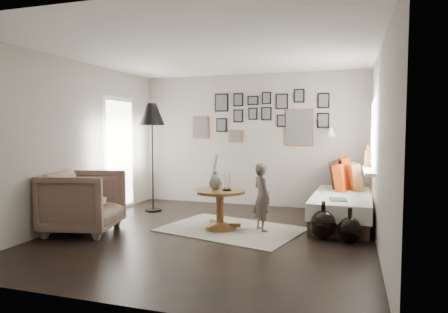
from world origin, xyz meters
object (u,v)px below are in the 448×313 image
(vase, at_px, (215,179))
(magazine_basket, at_px, (78,220))
(armchair, at_px, (83,202))
(floor_lamp, at_px, (152,118))
(child, at_px, (262,197))
(daybed, at_px, (342,203))
(pedestal_table, at_px, (220,211))
(demijohn_large, at_px, (323,224))
(demijohn_small, at_px, (350,230))

(vase, bearing_deg, magazine_basket, -155.14)
(armchair, relative_size, floor_lamp, 0.50)
(magazine_basket, xyz_separation_m, child, (2.55, 0.92, 0.31))
(daybed, relative_size, magazine_basket, 5.46)
(daybed, xyz_separation_m, armchair, (-3.61, -1.85, 0.14))
(armchair, distance_m, child, 2.63)
(vase, distance_m, daybed, 2.16)
(daybed, bearing_deg, pedestal_table, -146.81)
(demijohn_large, distance_m, demijohn_small, 0.37)
(vase, distance_m, floor_lamp, 2.00)
(pedestal_table, bearing_deg, child, 7.65)
(armchair, height_order, floor_lamp, floor_lamp)
(armchair, bearing_deg, daybed, -75.19)
(demijohn_large, xyz_separation_m, child, (-0.90, 0.17, 0.30))
(floor_lamp, relative_size, demijohn_small, 4.13)
(armchair, xyz_separation_m, demijohn_large, (3.38, 0.70, -0.25))
(pedestal_table, height_order, vase, vase)
(pedestal_table, distance_m, vase, 0.50)
(vase, relative_size, daybed, 0.25)
(magazine_basket, distance_m, child, 2.73)
(magazine_basket, height_order, child, child)
(floor_lamp, relative_size, demijohn_large, 3.76)
(pedestal_table, bearing_deg, armchair, -156.90)
(demijohn_large, bearing_deg, child, 169.40)
(demijohn_large, height_order, child, child)
(armchair, height_order, child, child)
(daybed, bearing_deg, magazine_basket, -150.68)
(pedestal_table, relative_size, floor_lamp, 0.38)
(daybed, relative_size, demijohn_large, 4.08)
(vase, height_order, child, vase)
(vase, height_order, daybed, vase)
(pedestal_table, xyz_separation_m, demijohn_small, (1.88, -0.20, -0.10))
(pedestal_table, bearing_deg, magazine_basket, -156.56)
(armchair, bearing_deg, floor_lamp, -20.60)
(armchair, bearing_deg, demijohn_small, -93.44)
(demijohn_small, height_order, child, child)
(magazine_basket, bearing_deg, daybed, 27.25)
(floor_lamp, bearing_deg, armchair, -98.26)
(daybed, height_order, magazine_basket, daybed)
(pedestal_table, distance_m, armchair, 2.02)
(daybed, relative_size, floor_lamp, 1.09)
(armchair, bearing_deg, magazine_basket, 109.48)
(child, bearing_deg, pedestal_table, 58.09)
(daybed, height_order, armchair, daybed)
(daybed, bearing_deg, demijohn_small, -82.48)
(pedestal_table, bearing_deg, floor_lamp, 150.70)
(floor_lamp, distance_m, magazine_basket, 2.33)
(vase, xyz_separation_m, demijohn_small, (1.96, -0.22, -0.59))
(armchair, xyz_separation_m, floor_lamp, (0.24, 1.69, 1.26))
(pedestal_table, xyz_separation_m, child, (0.63, 0.08, 0.23))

